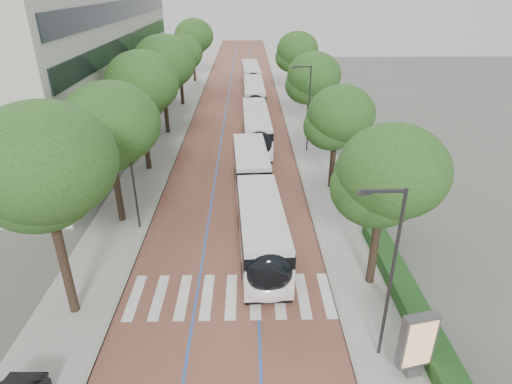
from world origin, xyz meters
TOP-DOWN VIEW (x-y plane):
  - ground at (0.00, 0.00)m, footprint 160.00×160.00m
  - road at (0.00, 40.00)m, footprint 11.00×140.00m
  - sidewalk_left at (-7.50, 40.00)m, footprint 4.00×140.00m
  - sidewalk_right at (7.50, 40.00)m, footprint 4.00×140.00m
  - kerb_left at (-5.60, 40.00)m, footprint 0.20×140.00m
  - kerb_right at (5.60, 40.00)m, footprint 0.20×140.00m
  - zebra_crossing at (0.20, 1.00)m, footprint 10.55×3.60m
  - lane_line_left at (-1.60, 40.00)m, footprint 0.12×126.00m
  - lane_line_right at (1.60, 40.00)m, footprint 0.12×126.00m
  - office_building at (-19.47, 28.00)m, footprint 18.11×40.00m
  - hedge at (9.10, 0.00)m, footprint 1.20×14.00m
  - streetlight_near at (6.62, -3.00)m, footprint 1.82×0.20m
  - streetlight_far at (6.62, 22.00)m, footprint 1.82×0.20m
  - lamp_post_left at (-6.10, 8.00)m, footprint 0.14×0.14m
  - trees_left at (-7.50, 25.05)m, footprint 6.32×61.02m
  - trees_right at (7.70, 23.67)m, footprint 5.63×47.45m
  - lead_bus at (1.68, 8.65)m, footprint 3.52×18.51m
  - bus_queued_0 at (2.00, 24.26)m, footprint 2.83×12.46m
  - bus_queued_1 at (1.99, 37.65)m, footprint 2.68×12.43m
  - bus_queued_2 at (1.74, 50.91)m, footprint 3.06×12.50m
  - ad_panel at (7.84, -4.09)m, footprint 1.52×0.71m

SIDE VIEW (x-z plane):
  - ground at x=0.00m, z-range 0.00..0.00m
  - road at x=0.00m, z-range 0.00..0.02m
  - lane_line_left at x=-1.60m, z-range 0.02..0.03m
  - lane_line_right at x=1.60m, z-range 0.02..0.03m
  - zebra_crossing at x=0.20m, z-range 0.02..0.03m
  - sidewalk_left at x=-7.50m, z-range 0.00..0.12m
  - sidewalk_right at x=7.50m, z-range 0.00..0.12m
  - kerb_left at x=-5.60m, z-range -0.01..0.13m
  - kerb_right at x=5.60m, z-range -0.01..0.13m
  - hedge at x=9.10m, z-range 0.12..0.92m
  - bus_queued_0 at x=2.00m, z-range 0.02..3.22m
  - bus_queued_1 at x=1.99m, z-range 0.02..3.22m
  - bus_queued_2 at x=1.74m, z-range 0.02..3.22m
  - lead_bus at x=1.68m, z-range 0.03..3.23m
  - ad_panel at x=7.84m, z-range 0.19..3.24m
  - lamp_post_left at x=-6.10m, z-range 0.12..8.12m
  - streetlight_near at x=6.62m, z-range 0.82..8.82m
  - streetlight_far at x=6.62m, z-range 0.82..8.82m
  - trees_right at x=7.70m, z-range 1.59..9.96m
  - trees_left at x=-7.50m, z-range 1.73..11.77m
  - office_building at x=-19.47m, z-range 0.00..14.00m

